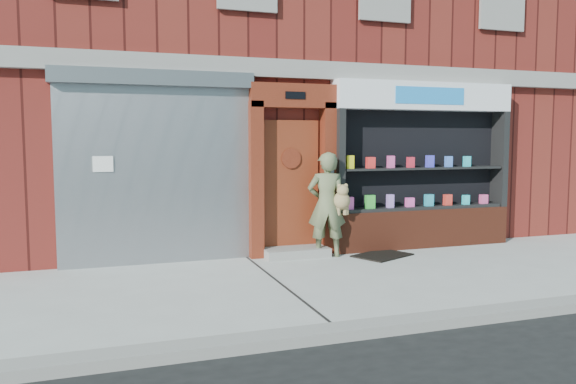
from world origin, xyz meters
name	(u,v)px	position (x,y,z in m)	size (l,w,h in m)	color
ground	(383,276)	(0.00, 0.00, 0.00)	(80.00, 80.00, 0.00)	#9E9E99
curb	(479,316)	(0.00, -2.15, 0.06)	(60.00, 0.30, 0.12)	gray
building	(265,55)	(0.00, 5.99, 4.00)	(12.00, 8.16, 8.00)	#5F1A15
shutter_bay	(156,156)	(-3.00, 1.93, 1.72)	(3.10, 0.30, 3.04)	gray
red_door_bay	(292,170)	(-0.75, 1.86, 1.46)	(1.52, 0.58, 2.90)	#571C0F
pharmacy_bay	(422,172)	(1.75, 1.81, 1.37)	(3.50, 0.41, 3.00)	maroon
woman	(328,204)	(-0.23, 1.54, 0.89)	(0.75, 0.58, 1.77)	#5D6643
doormat	(382,255)	(0.66, 1.26, 0.01)	(0.94, 0.66, 0.02)	black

